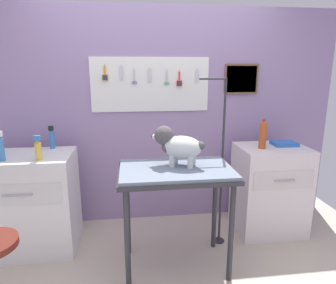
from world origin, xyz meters
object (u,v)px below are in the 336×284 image
(grooming_table, at_px, (176,180))
(counter_left, at_px, (31,203))
(cabinet_right, at_px, (270,189))
(grooming_arm, at_px, (221,170))
(soda_bottle, at_px, (263,135))
(dog, at_px, (177,145))

(grooming_table, relative_size, counter_left, 1.01)
(counter_left, relative_size, cabinet_right, 1.01)
(grooming_arm, xyz_separation_m, soda_bottle, (0.44, 0.12, 0.30))
(cabinet_right, bearing_deg, counter_left, -179.23)
(grooming_table, bearing_deg, counter_left, 161.13)
(grooming_table, relative_size, grooming_arm, 0.58)
(counter_left, xyz_separation_m, cabinet_right, (2.35, 0.03, -0.00))
(grooming_table, distance_m, counter_left, 1.41)
(counter_left, height_order, cabinet_right, counter_left)
(grooming_table, relative_size, dog, 2.12)
(grooming_arm, xyz_separation_m, counter_left, (-1.77, 0.13, -0.28))
(grooming_table, relative_size, cabinet_right, 1.02)
(grooming_arm, relative_size, counter_left, 1.73)
(grooming_table, distance_m, grooming_arm, 0.57)
(counter_left, height_order, soda_bottle, soda_bottle)
(cabinet_right, bearing_deg, dog, -158.67)
(counter_left, xyz_separation_m, soda_bottle, (2.22, -0.01, 0.59))
(cabinet_right, bearing_deg, soda_bottle, -163.31)
(grooming_table, height_order, cabinet_right, cabinet_right)
(grooming_arm, distance_m, counter_left, 1.80)
(grooming_table, bearing_deg, soda_bottle, 25.21)
(counter_left, bearing_deg, cabinet_right, 0.77)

